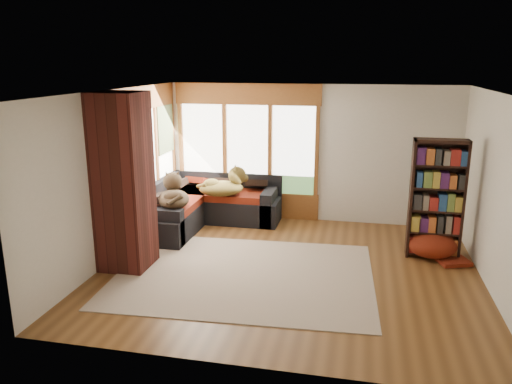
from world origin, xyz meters
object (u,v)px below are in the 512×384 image
at_px(brick_chimney, 123,182).
at_px(pouf, 432,243).
at_px(area_rug, 244,274).
at_px(bookshelf, 436,200).
at_px(dog_tan, 225,185).
at_px(dog_brindle, 173,195).
at_px(sectional_sofa, 199,210).

xyz_separation_m(brick_chimney, pouf, (4.54, 1.33, -1.08)).
distance_m(area_rug, bookshelf, 3.17).
distance_m(area_rug, dog_tan, 2.41).
distance_m(pouf, dog_brindle, 4.33).
xyz_separation_m(area_rug, bookshelf, (2.74, 1.29, 0.93)).
bearing_deg(pouf, sectional_sofa, 170.10).
height_order(area_rug, dog_brindle, dog_brindle).
relative_size(sectional_sofa, bookshelf, 1.17).
bearing_deg(brick_chimney, dog_brindle, 79.59).
height_order(bookshelf, dog_tan, bookshelf).
height_order(sectional_sofa, dog_brindle, dog_brindle).
bearing_deg(pouf, bookshelf, -70.74).
bearing_deg(pouf, area_rug, -154.63).
bearing_deg(brick_chimney, bookshelf, 16.25).
distance_m(pouf, dog_tan, 3.73).
bearing_deg(bookshelf, dog_brindle, -179.83).
bearing_deg(area_rug, dog_brindle, 140.61).
xyz_separation_m(sectional_sofa, bookshelf, (4.09, -0.72, 0.64)).
distance_m(sectional_sofa, area_rug, 2.44).
bearing_deg(brick_chimney, pouf, 16.39).
distance_m(brick_chimney, area_rug, 2.21).
xyz_separation_m(brick_chimney, bookshelf, (4.54, 1.32, -0.36)).
bearing_deg(area_rug, pouf, 25.37).
height_order(brick_chimney, bookshelf, brick_chimney).
bearing_deg(dog_tan, dog_brindle, -150.77).
xyz_separation_m(brick_chimney, area_rug, (1.80, 0.03, -1.29)).
relative_size(brick_chimney, pouf, 3.33).
bearing_deg(bookshelf, pouf, 109.26).
distance_m(area_rug, dog_brindle, 2.15).
xyz_separation_m(sectional_sofa, area_rug, (1.35, -2.01, -0.30)).
bearing_deg(sectional_sofa, pouf, -9.29).
bearing_deg(sectional_sofa, dog_tan, 12.02).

